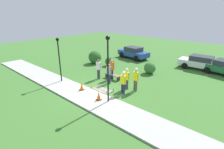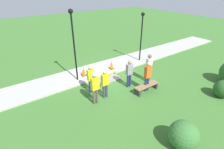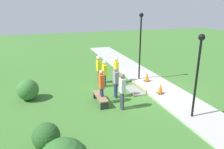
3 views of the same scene
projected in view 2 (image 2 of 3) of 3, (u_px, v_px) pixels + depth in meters
ground_plane at (108, 76)px, 12.16m from camera, size 60.00×60.00×0.00m
sidewalk at (99, 70)px, 12.97m from camera, size 28.00×2.31×0.10m
wet_concrete_patch at (109, 80)px, 11.64m from camera, size 1.72×0.81×0.31m
traffic_cone_near_patch at (112, 65)px, 12.87m from camera, size 0.34×0.34×0.63m
traffic_cone_far_patch at (84, 71)px, 11.93m from camera, size 0.34×0.34×0.62m
park_bench at (146, 87)px, 10.31m from camera, size 1.63×0.44×0.45m
worker_supervisor at (105, 81)px, 9.45m from camera, size 0.40×0.25×1.75m
worker_assistant at (91, 76)px, 9.90m from camera, size 0.40×0.26×1.79m
worker_trainee at (95, 85)px, 8.89m from camera, size 0.40×0.27×1.89m
bystander_in_orange_shirt at (148, 75)px, 10.03m from camera, size 0.40×0.25×1.87m
bystander_in_gray_shirt at (149, 66)px, 11.08m from camera, size 0.40×0.24×1.86m
bystander_in_white_shirt at (129, 72)px, 10.49m from camera, size 0.40×0.23×1.76m
lamppost_near at (73, 37)px, 10.22m from camera, size 0.28×0.28×4.42m
lamppost_far at (142, 30)px, 13.33m from camera, size 0.28×0.28×3.78m
shrub_rounded_near at (184, 135)px, 6.67m from camera, size 1.17×1.17×1.17m
shrub_rounded_mid at (223, 89)px, 9.74m from camera, size 1.01×1.01×1.01m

